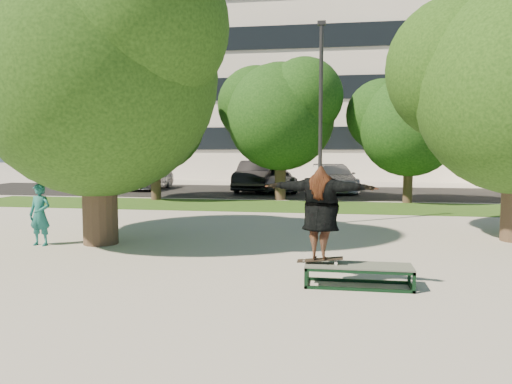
% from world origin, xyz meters
% --- Properties ---
extents(ground, '(120.00, 120.00, 0.00)m').
position_xyz_m(ground, '(0.00, 0.00, 0.00)').
color(ground, '#A49E96').
rests_on(ground, ground).
extents(grass_strip, '(30.00, 4.00, 0.02)m').
position_xyz_m(grass_strip, '(1.00, 9.50, 0.01)').
color(grass_strip, '#204012').
rests_on(grass_strip, ground).
extents(asphalt_strip, '(40.00, 8.00, 0.01)m').
position_xyz_m(asphalt_strip, '(0.00, 16.00, 0.01)').
color(asphalt_strip, black).
rests_on(asphalt_strip, ground).
extents(tree_left, '(6.96, 5.95, 7.12)m').
position_xyz_m(tree_left, '(-4.29, 1.09, 4.42)').
color(tree_left, '#38281E').
rests_on(tree_left, ground).
extents(bg_tree_left, '(5.28, 4.51, 5.77)m').
position_xyz_m(bg_tree_left, '(-6.57, 11.07, 3.73)').
color(bg_tree_left, '#38281E').
rests_on(bg_tree_left, ground).
extents(bg_tree_mid, '(5.76, 4.92, 6.24)m').
position_xyz_m(bg_tree_mid, '(-1.08, 12.08, 4.02)').
color(bg_tree_mid, '#38281E').
rests_on(bg_tree_mid, ground).
extents(bg_tree_right, '(5.04, 4.31, 5.43)m').
position_xyz_m(bg_tree_right, '(4.43, 11.57, 3.49)').
color(bg_tree_right, '#38281E').
rests_on(bg_tree_right, ground).
extents(lamppost, '(0.25, 0.15, 6.11)m').
position_xyz_m(lamppost, '(1.00, 5.00, 3.15)').
color(lamppost, '#2D2D30').
rests_on(lamppost, ground).
extents(office_building, '(30.00, 14.12, 16.00)m').
position_xyz_m(office_building, '(-2.00, 31.98, 8.00)').
color(office_building, silver).
rests_on(office_building, ground).
extents(grind_box, '(1.80, 0.60, 0.38)m').
position_xyz_m(grind_box, '(1.88, -1.86, 0.19)').
color(grind_box, black).
rests_on(grind_box, ground).
extents(skater_rig, '(2.03, 0.95, 1.68)m').
position_xyz_m(skater_rig, '(1.23, -1.86, 1.25)').
color(skater_rig, white).
rests_on(skater_rig, grind_box).
extents(bystander, '(0.57, 0.40, 1.50)m').
position_xyz_m(bystander, '(-5.54, 0.58, 0.75)').
color(bystander, '#19615D').
rests_on(bystander, ground).
extents(car_silver_a, '(1.67, 4.05, 1.37)m').
position_xyz_m(car_silver_a, '(-8.79, 16.27, 0.69)').
color(car_silver_a, '#ADADB2').
rests_on(car_silver_a, asphalt_strip).
extents(car_dark, '(1.79, 4.99, 1.64)m').
position_xyz_m(car_dark, '(-2.79, 16.21, 0.82)').
color(car_dark, black).
rests_on(car_dark, asphalt_strip).
extents(car_grey, '(2.95, 4.94, 1.29)m').
position_xyz_m(car_grey, '(-1.75, 16.05, 0.64)').
color(car_grey, '#5E5E63').
rests_on(car_grey, asphalt_strip).
extents(car_silver_b, '(2.77, 5.31, 1.47)m').
position_xyz_m(car_silver_b, '(1.39, 16.41, 0.74)').
color(car_silver_b, '#9D9DA1').
rests_on(car_silver_b, asphalt_strip).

